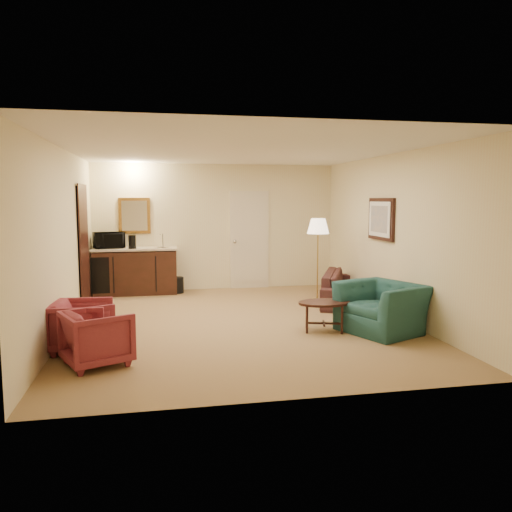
{
  "coord_description": "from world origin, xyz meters",
  "views": [
    {
      "loc": [
        -1.19,
        -7.37,
        1.88
      ],
      "look_at": [
        0.36,
        0.5,
        0.97
      ],
      "focal_mm": 35.0,
      "sensor_mm": 36.0,
      "label": 1
    }
  ],
  "objects": [
    {
      "name": "wetbar_cabinet",
      "position": [
        -1.65,
        2.72,
        0.46
      ],
      "size": [
        1.64,
        0.58,
        0.92
      ],
      "primitive_type": "cube",
      "color": "#351811",
      "rests_on": "ground"
    },
    {
      "name": "floor_lamp",
      "position": [
        1.7,
        1.4,
        0.77
      ],
      "size": [
        0.49,
        0.49,
        1.54
      ],
      "primitive_type": "cube",
      "rotation": [
        0.0,
        0.0,
        -0.25
      ],
      "color": "#B5913C",
      "rests_on": "ground"
    },
    {
      "name": "teal_armchair",
      "position": [
        1.9,
        -0.9,
        0.47
      ],
      "size": [
        1.07,
        1.26,
        0.94
      ],
      "primitive_type": "imported",
      "rotation": [
        0.0,
        0.0,
        -1.16
      ],
      "color": "#1D4A47",
      "rests_on": "ground"
    },
    {
      "name": "coffee_maker",
      "position": [
        -1.69,
        2.6,
        1.05
      ],
      "size": [
        0.18,
        0.18,
        0.26
      ],
      "primitive_type": "cylinder",
      "rotation": [
        0.0,
        0.0,
        0.33
      ],
      "color": "black",
      "rests_on": "wetbar_cabinet"
    },
    {
      "name": "rose_chair_far",
      "position": [
        -1.9,
        -1.6,
        0.35
      ],
      "size": [
        0.86,
        0.88,
        0.7
      ],
      "primitive_type": "imported",
      "rotation": [
        0.0,
        0.0,
        2.0
      ],
      "color": "maroon",
      "rests_on": "ground"
    },
    {
      "name": "microwave",
      "position": [
        -2.15,
        2.79,
        1.11
      ],
      "size": [
        0.63,
        0.46,
        0.38
      ],
      "primitive_type": "imported",
      "rotation": [
        0.0,
        0.0,
        0.28
      ],
      "color": "black",
      "rests_on": "wetbar_cabinet"
    },
    {
      "name": "room_walls",
      "position": [
        -0.1,
        0.77,
        1.72
      ],
      "size": [
        5.02,
        6.01,
        2.61
      ],
      "color": "beige",
      "rests_on": "ground"
    },
    {
      "name": "rose_chair_near",
      "position": [
        -2.15,
        -0.99,
        0.35
      ],
      "size": [
        0.69,
        0.73,
        0.7
      ],
      "primitive_type": "imported",
      "rotation": [
        0.0,
        0.0,
        1.49
      ],
      "color": "maroon",
      "rests_on": "ground"
    },
    {
      "name": "ground",
      "position": [
        0.0,
        0.0,
        0.0
      ],
      "size": [
        6.0,
        6.0,
        0.0
      ],
      "primitive_type": "plane",
      "color": "olive",
      "rests_on": "ground"
    },
    {
      "name": "waste_bin",
      "position": [
        -0.84,
        2.65,
        0.16
      ],
      "size": [
        0.33,
        0.33,
        0.32
      ],
      "primitive_type": "cylinder",
      "rotation": [
        0.0,
        0.0,
        -0.37
      ],
      "color": "black",
      "rests_on": "ground"
    },
    {
      "name": "coffee_table",
      "position": [
        1.11,
        -0.7,
        0.22
      ],
      "size": [
        0.86,
        0.69,
        0.43
      ],
      "primitive_type": "cube",
      "rotation": [
        0.0,
        0.0,
        -0.28
      ],
      "color": "black",
      "rests_on": "ground"
    },
    {
      "name": "sofa",
      "position": [
        2.15,
        1.12,
        0.38
      ],
      "size": [
        1.3,
        1.98,
        0.75
      ],
      "primitive_type": "imported",
      "rotation": [
        0.0,
        0.0,
        1.15
      ],
      "color": "black",
      "rests_on": "ground"
    }
  ]
}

